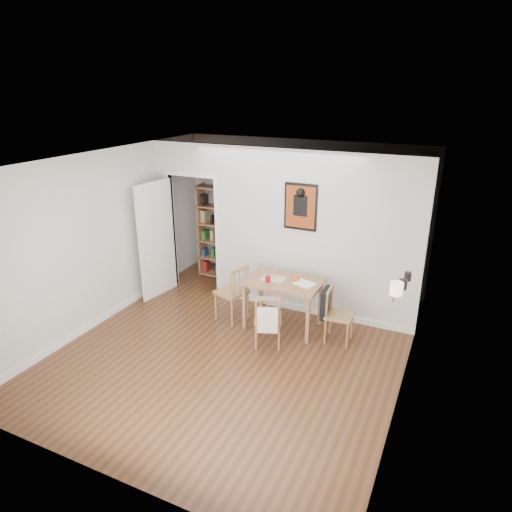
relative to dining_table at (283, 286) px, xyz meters
The scene contains 15 objects.
ground 1.08m from the dining_table, 116.55° to the right, with size 5.20×5.20×0.00m, color brown.
room_shell 0.91m from the dining_table, 114.99° to the left, with size 5.20×5.20×5.20m.
dining_table is the anchor object (origin of this frame).
chair_left 0.84m from the dining_table, behind, with size 0.57×0.57×0.92m.
chair_right 0.91m from the dining_table, ahead, with size 0.48×0.43×0.81m.
chair_front 0.63m from the dining_table, 89.42° to the right, with size 0.54×0.56×0.83m.
bookshelf 2.27m from the dining_table, 144.60° to the left, with size 0.74×0.30×1.77m.
fireplace 1.85m from the dining_table, 15.70° to the right, with size 0.45×1.25×1.16m.
red_glass 0.27m from the dining_table, 143.39° to the right, with size 0.08×0.08×0.10m, color maroon.
orange_fruit 0.23m from the dining_table, 18.41° to the left, with size 0.09×0.09×0.09m, color #E64A0C.
placemat 0.19m from the dining_table, behind, with size 0.35×0.26×0.00m, color beige.
notebook 0.34m from the dining_table, ahead, with size 0.29×0.21×0.01m, color white.
mantel_lamp 2.00m from the dining_table, 26.31° to the right, with size 0.15×0.15×0.23m.
ceramic_jar_a 1.87m from the dining_table, 14.75° to the right, with size 0.10×0.10×0.12m, color black.
ceramic_jar_b 1.83m from the dining_table, ahead, with size 0.09×0.09×0.11m, color black.
Camera 1 is at (2.62, -5.01, 3.48)m, focal length 32.00 mm.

